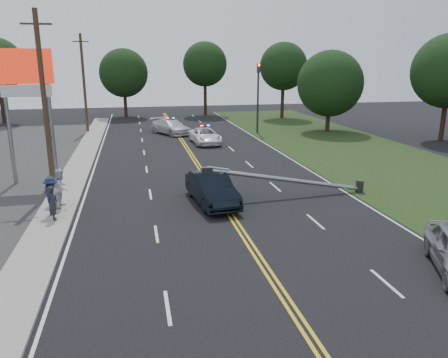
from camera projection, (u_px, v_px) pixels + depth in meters
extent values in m
plane|color=black|center=(265.00, 267.00, 15.96)|extent=(120.00, 120.00, 0.00)
cube|color=gray|center=(63.00, 198.00, 23.75)|extent=(1.80, 70.00, 0.12)
cube|color=black|center=(421.00, 178.00, 28.07)|extent=(12.00, 80.00, 0.01)
cube|color=gold|center=(215.00, 190.00, 25.41)|extent=(0.36, 80.00, 0.00)
cylinder|color=gray|center=(9.00, 127.00, 25.98)|extent=(0.24, 0.24, 7.00)
cylinder|color=gray|center=(52.00, 126.00, 26.45)|extent=(0.24, 0.24, 7.00)
cube|color=red|center=(24.00, 66.00, 25.30)|extent=(3.20, 0.35, 2.00)
cube|color=white|center=(26.00, 91.00, 25.67)|extent=(2.80, 0.30, 0.70)
cylinder|color=#2D2D30|center=(258.00, 99.00, 45.03)|extent=(0.20, 0.20, 7.00)
cube|color=#2D2D30|center=(258.00, 68.00, 44.22)|extent=(0.28, 0.28, 0.90)
sphere|color=#FF0C07|center=(259.00, 65.00, 43.99)|extent=(0.22, 0.22, 0.22)
cylinder|color=#2D2D30|center=(360.00, 186.00, 25.02)|extent=(0.44, 0.44, 0.70)
cylinder|color=gray|center=(287.00, 180.00, 23.99)|extent=(8.90, 0.24, 1.80)
cube|color=#2D2D30|center=(207.00, 170.00, 22.91)|extent=(0.55, 0.32, 0.30)
cylinder|color=#382619|center=(45.00, 104.00, 24.19)|extent=(0.28, 0.28, 10.00)
cube|color=#382619|center=(36.00, 24.00, 23.09)|extent=(1.60, 0.10, 0.10)
cylinder|color=#382619|center=(84.00, 84.00, 44.98)|extent=(0.28, 0.28, 10.00)
cube|color=#382619|center=(81.00, 42.00, 43.88)|extent=(1.60, 0.10, 0.10)
cylinder|color=black|center=(2.00, 106.00, 52.55)|extent=(0.44, 0.44, 4.04)
cylinder|color=black|center=(125.00, 104.00, 58.54)|extent=(0.44, 0.44, 3.36)
sphere|color=black|center=(124.00, 73.00, 57.46)|extent=(6.34, 6.34, 6.34)
cylinder|color=black|center=(205.00, 101.00, 60.60)|extent=(0.44, 0.44, 4.00)
sphere|color=black|center=(205.00, 64.00, 59.32)|extent=(6.01, 6.01, 6.01)
cylinder|color=black|center=(282.00, 103.00, 57.36)|extent=(0.44, 0.44, 3.86)
sphere|color=black|center=(284.00, 66.00, 56.13)|extent=(6.12, 6.12, 6.12)
cylinder|color=black|center=(328.00, 118.00, 46.49)|extent=(0.44, 0.44, 2.92)
sphere|color=black|center=(330.00, 84.00, 45.55)|extent=(6.85, 6.85, 6.85)
cylinder|color=black|center=(443.00, 121.00, 40.93)|extent=(0.44, 0.44, 3.73)
imported|color=black|center=(212.00, 189.00, 22.88)|extent=(2.29, 5.11, 1.63)
imported|color=white|center=(205.00, 136.00, 39.81)|extent=(2.58, 5.08, 1.38)
imported|color=silver|center=(171.00, 127.00, 45.03)|extent=(4.36, 5.66, 1.53)
imported|color=#25252C|center=(53.00, 203.00, 20.21)|extent=(0.57, 0.69, 1.63)
imported|color=silver|center=(61.00, 188.00, 22.05)|extent=(0.94, 1.10, 1.97)
imported|color=#1A2342|center=(52.00, 196.00, 20.89)|extent=(0.70, 1.21, 1.87)
imported|color=#61574D|center=(50.00, 191.00, 22.24)|extent=(0.69, 0.99, 1.56)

